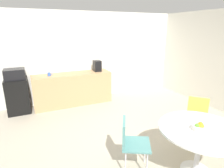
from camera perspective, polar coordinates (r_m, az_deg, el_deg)
ground_plane at (r=3.66m, az=7.01°, el=-19.19°), size 6.00×6.00×0.00m
wall_back at (r=5.80m, az=-8.09°, el=8.21°), size 6.00×0.10×2.60m
counter_block at (r=5.54m, az=-11.72°, el=-1.43°), size 2.17×0.60×0.90m
mini_fridge at (r=5.44m, az=-26.60°, el=-3.23°), size 0.54×0.54×0.90m
microwave at (r=5.29m, az=-27.40°, el=2.69°), size 0.48×0.38×0.26m
round_table at (r=3.12m, az=25.19°, el=-14.01°), size 1.21×1.21×0.75m
chair_yellow at (r=4.08m, az=24.42°, el=-8.23°), size 0.59×0.59×0.83m
chair_teal at (r=2.97m, az=5.43°, el=-16.29°), size 0.57×0.57×0.83m
fruit_bowl at (r=2.97m, az=25.19°, el=-11.82°), size 0.22×0.22×0.13m
mug_white at (r=5.30m, az=-18.47°, el=2.83°), size 0.13×0.08×0.09m
coffee_maker at (r=5.58m, az=-4.52°, el=5.50°), size 0.20×0.24×0.32m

